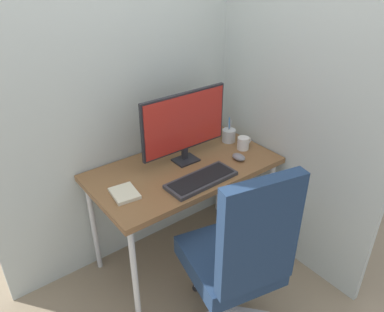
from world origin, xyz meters
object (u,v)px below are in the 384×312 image
object	(u,v)px
monitor	(184,123)
keyboard	(201,180)
coffee_mug	(243,143)
pen_holder	(229,135)
mouse	(239,157)
notebook	(124,193)
office_chair	(239,255)

from	to	relation	value
monitor	keyboard	world-z (taller)	monitor
coffee_mug	monitor	bearing A→B (deg)	164.24
pen_holder	coffee_mug	world-z (taller)	pen_holder
pen_holder	mouse	bearing A→B (deg)	-118.27
coffee_mug	keyboard	bearing A→B (deg)	-163.26
monitor	mouse	size ratio (longest dim) A/B	6.27
notebook	monitor	bearing A→B (deg)	18.82
office_chair	notebook	size ratio (longest dim) A/B	6.70
notebook	coffee_mug	bearing A→B (deg)	6.20
monitor	keyboard	size ratio (longest dim) A/B	1.36
mouse	office_chair	bearing A→B (deg)	-133.98
pen_holder	keyboard	bearing A→B (deg)	-148.88
office_chair	mouse	distance (m)	0.73
notebook	coffee_mug	distance (m)	0.92
keyboard	pen_holder	bearing A→B (deg)	31.12
monitor	coffee_mug	distance (m)	0.49
monitor	notebook	distance (m)	0.58
mouse	monitor	bearing A→B (deg)	142.43
mouse	coffee_mug	xyz separation A→B (m)	(0.13, 0.09, 0.02)
mouse	pen_holder	distance (m)	0.27
office_chair	pen_holder	bearing A→B (deg)	51.24
keyboard	coffee_mug	xyz separation A→B (m)	(0.49, 0.15, 0.03)
office_chair	keyboard	size ratio (longest dim) A/B	2.52
keyboard	pen_holder	world-z (taller)	pen_holder
monitor	keyboard	distance (m)	0.37
office_chair	keyboard	xyz separation A→B (m)	(0.12, 0.46, 0.18)
monitor	pen_holder	size ratio (longest dim) A/B	3.48
keyboard	coffee_mug	size ratio (longest dim) A/B	3.89
mouse	notebook	size ratio (longest dim) A/B	0.58
mouse	keyboard	bearing A→B (deg)	-172.64
monitor	coffee_mug	bearing A→B (deg)	-15.76
coffee_mug	notebook	bearing A→B (deg)	179.37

